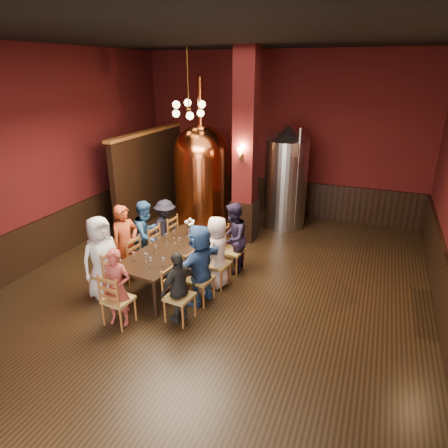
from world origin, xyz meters
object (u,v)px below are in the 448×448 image
at_px(dining_table, 171,251).
at_px(person_2, 147,235).
at_px(person_0, 101,258).
at_px(copper_kettle, 202,175).
at_px(rose_vase, 189,224).
at_px(steel_vessel, 286,177).
at_px(person_1, 126,244).

relative_size(dining_table, person_2, 1.67).
relative_size(person_0, copper_kettle, 0.41).
distance_m(dining_table, rose_vase, 0.79).
height_order(copper_kettle, steel_vessel, copper_kettle).
bearing_deg(person_0, copper_kettle, 17.82).
distance_m(person_0, person_2, 1.33).
relative_size(dining_table, person_0, 1.58).
bearing_deg(dining_table, steel_vessel, 77.44).
height_order(person_0, person_2, person_0).
bearing_deg(rose_vase, person_2, -160.01).
xyz_separation_m(dining_table, person_2, (-0.81, 0.42, 0.06)).
height_order(person_0, rose_vase, person_0).
bearing_deg(person_1, rose_vase, -22.79).
xyz_separation_m(copper_kettle, steel_vessel, (2.07, 0.77, -0.05)).
bearing_deg(person_0, dining_table, -25.77).
distance_m(person_1, copper_kettle, 3.41).
xyz_separation_m(person_1, person_2, (0.07, 0.66, -0.05)).
height_order(dining_table, rose_vase, rose_vase).
bearing_deg(person_0, steel_vessel, -4.60).
bearing_deg(steel_vessel, person_2, -121.70).
xyz_separation_m(dining_table, rose_vase, (0.05, 0.73, 0.30)).
bearing_deg(copper_kettle, person_1, -92.48).
distance_m(person_2, copper_kettle, 2.77).
distance_m(dining_table, person_2, 0.91).
bearing_deg(steel_vessel, person_0, -115.54).
bearing_deg(person_1, copper_kettle, 18.56).
relative_size(person_2, copper_kettle, 0.39).
distance_m(dining_table, steel_vessel, 4.16).
distance_m(person_0, steel_vessel, 5.34).
height_order(person_2, rose_vase, person_2).
xyz_separation_m(steel_vessel, rose_vase, (-1.29, -3.16, -0.36)).
relative_size(person_2, steel_vessel, 0.55).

